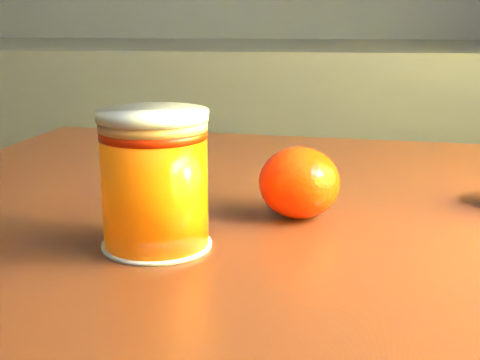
{
  "coord_description": "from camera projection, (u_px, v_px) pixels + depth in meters",
  "views": [
    {
      "loc": [
        0.92,
        -0.34,
        1.0
      ],
      "look_at": [
        0.87,
        0.19,
        0.86
      ],
      "focal_mm": 50.0,
      "sensor_mm": 36.0,
      "label": 1
    }
  ],
  "objects": [
    {
      "name": "juice_glass",
      "position": [
        155.0,
        181.0,
        0.55
      ],
      "size": [
        0.09,
        0.09,
        0.11
      ],
      "rotation": [
        0.0,
        0.0,
        0.03
      ],
      "color": "#F85F04",
      "rests_on": "table"
    },
    {
      "name": "table",
      "position": [
        381.0,
        311.0,
        0.68
      ],
      "size": [
        1.16,
        0.89,
        0.8
      ],
      "rotation": [
        0.0,
        0.0,
        -0.14
      ],
      "color": "#592816",
      "rests_on": "ground"
    },
    {
      "name": "orange_front",
      "position": [
        299.0,
        183.0,
        0.63
      ],
      "size": [
        0.1,
        0.1,
        0.07
      ],
      "primitive_type": "ellipsoid",
      "rotation": [
        0.0,
        0.0,
        0.27
      ],
      "color": "#FF3105",
      "rests_on": "table"
    }
  ]
}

